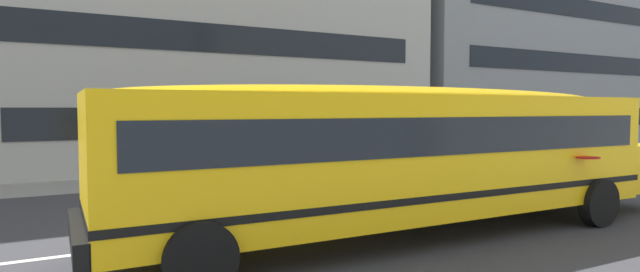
% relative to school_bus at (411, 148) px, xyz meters
% --- Properties ---
extents(ground_plane, '(400.00, 400.00, 0.00)m').
position_rel_school_bus_xyz_m(ground_plane, '(-3.43, 1.64, -1.69)').
color(ground_plane, '#38383D').
extents(sidewalk_far, '(120.00, 3.00, 0.01)m').
position_rel_school_bus_xyz_m(sidewalk_far, '(-3.43, 9.83, -1.69)').
color(sidewalk_far, gray).
rests_on(sidewalk_far, ground_plane).
extents(lane_centreline, '(110.00, 0.16, 0.01)m').
position_rel_school_bus_xyz_m(lane_centreline, '(-3.43, 1.64, -1.69)').
color(lane_centreline, silver).
rests_on(lane_centreline, ground_plane).
extents(school_bus, '(12.78, 3.12, 2.85)m').
position_rel_school_bus_xyz_m(school_bus, '(0.00, 0.00, 0.00)').
color(school_bus, yellow).
rests_on(school_bus, ground_plane).
extents(apartment_block_far_right, '(21.41, 10.38, 13.30)m').
position_rel_school_bus_xyz_m(apartment_block_far_right, '(21.84, 16.50, 4.96)').
color(apartment_block_far_right, gray).
rests_on(apartment_block_far_right, ground_plane).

